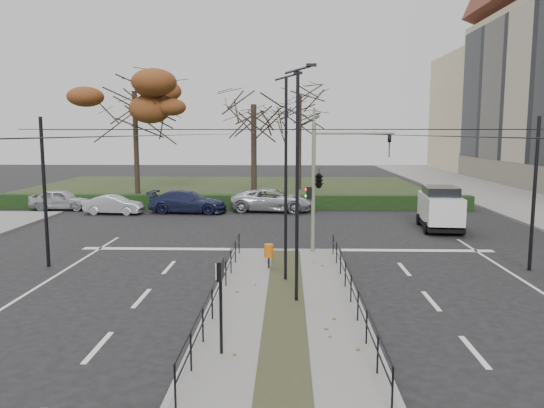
{
  "coord_description": "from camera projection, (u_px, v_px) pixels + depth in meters",
  "views": [
    {
      "loc": [
        0.08,
        -18.63,
        5.38
      ],
      "look_at": [
        -0.67,
        5.89,
        2.07
      ],
      "focal_mm": 35.0,
      "sensor_mm": 36.0,
      "label": 1
    }
  ],
  "objects": [
    {
      "name": "traffic_light",
      "position": [
        321.0,
        178.0,
        23.13
      ],
      "size": [
        3.84,
        2.2,
        5.65
      ],
      "color": "slate",
      "rests_on": "median_island"
    },
    {
      "name": "median_island",
      "position": [
        285.0,
        302.0,
        16.69
      ],
      "size": [
        4.4,
        15.0,
        0.14
      ],
      "primitive_type": "cube",
      "color": "slate",
      "rests_on": "ground"
    },
    {
      "name": "bare_tree_center",
      "position": [
        299.0,
        102.0,
        48.91
      ],
      "size": [
        6.04,
        6.04,
        11.56
      ],
      "color": "black",
      "rests_on": "park"
    },
    {
      "name": "info_panel",
      "position": [
        220.0,
        280.0,
        12.43
      ],
      "size": [
        0.13,
        0.6,
        2.29
      ],
      "color": "black",
      "rests_on": "median_island"
    },
    {
      "name": "parked_car_first",
      "position": [
        61.0,
        200.0,
        37.09
      ],
      "size": [
        4.26,
        1.72,
        1.45
      ],
      "primitive_type": "imported",
      "rotation": [
        0.0,
        0.0,
        1.57
      ],
      "color": "#AFB2B7",
      "rests_on": "ground"
    },
    {
      "name": "park",
      "position": [
        225.0,
        188.0,
        51.05
      ],
      "size": [
        38.0,
        26.0,
        0.1
      ],
      "primitive_type": "cube",
      "color": "#232E17",
      "rests_on": "ground"
    },
    {
      "name": "ground",
      "position": [
        285.0,
        282.0,
        19.17
      ],
      "size": [
        140.0,
        140.0,
        0.0
      ],
      "primitive_type": "plane",
      "color": "black",
      "rests_on": "ground"
    },
    {
      "name": "catenary",
      "position": [
        286.0,
        184.0,
        20.32
      ],
      "size": [
        20.0,
        34.0,
        6.0
      ],
      "color": "black",
      "rests_on": "ground"
    },
    {
      "name": "bare_tree_near",
      "position": [
        254.0,
        112.0,
        40.61
      ],
      "size": [
        6.03,
        6.03,
        9.87
      ],
      "color": "black",
      "rests_on": "park"
    },
    {
      "name": "rust_tree",
      "position": [
        134.0,
        91.0,
        45.28
      ],
      "size": [
        10.77,
        10.77,
        11.58
      ],
      "color": "black",
      "rests_on": "park"
    },
    {
      "name": "median_railing",
      "position": [
        285.0,
        275.0,
        16.47
      ],
      "size": [
        4.14,
        13.24,
        0.92
      ],
      "color": "black",
      "rests_on": "median_island"
    },
    {
      "name": "streetlamp_median_far",
      "position": [
        286.0,
        177.0,
        18.52
      ],
      "size": [
        0.61,
        0.12,
        7.3
      ],
      "color": "black",
      "rests_on": "median_island"
    },
    {
      "name": "streetlamp_median_near",
      "position": [
        298.0,
        184.0,
        16.14
      ],
      "size": [
        0.61,
        0.12,
        7.27
      ],
      "color": "black",
      "rests_on": "median_island"
    },
    {
      "name": "hedge",
      "position": [
        203.0,
        202.0,
        37.71
      ],
      "size": [
        38.0,
        1.0,
        1.0
      ],
      "primitive_type": "cube",
      "color": "black",
      "rests_on": "ground"
    },
    {
      "name": "parked_car_second",
      "position": [
        114.0,
        205.0,
        35.16
      ],
      "size": [
        3.87,
        1.59,
        1.25
      ],
      "primitive_type": "imported",
      "rotation": [
        0.0,
        0.0,
        1.5
      ],
      "color": "#AFB2B7",
      "rests_on": "ground"
    },
    {
      "name": "parked_car_fourth",
      "position": [
        272.0,
        200.0,
        36.38
      ],
      "size": [
        5.78,
        3.07,
        1.55
      ],
      "primitive_type": "imported",
      "rotation": [
        0.0,
        0.0,
        1.48
      ],
      "color": "#AFB2B7",
      "rests_on": "ground"
    },
    {
      "name": "white_van",
      "position": [
        440.0,
        207.0,
        29.48
      ],
      "size": [
        2.44,
        4.69,
        2.41
      ],
      "color": "silver",
      "rests_on": "ground"
    },
    {
      "name": "parked_car_third",
      "position": [
        188.0,
        202.0,
        35.74
      ],
      "size": [
        5.38,
        2.57,
        1.51
      ],
      "primitive_type": "imported",
      "rotation": [
        0.0,
        0.0,
        1.48
      ],
      "color": "#1C2141",
      "rests_on": "ground"
    },
    {
      "name": "litter_bin",
      "position": [
        269.0,
        251.0,
        20.57
      ],
      "size": [
        0.37,
        0.37,
        0.94
      ],
      "color": "black",
      "rests_on": "median_island"
    },
    {
      "name": "sidewalk_east",
      "position": [
        523.0,
        203.0,
        40.42
      ],
      "size": [
        8.0,
        90.0,
        0.14
      ],
      "primitive_type": "cube",
      "color": "slate",
      "rests_on": "ground"
    }
  ]
}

